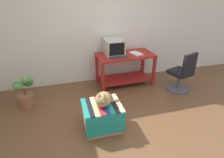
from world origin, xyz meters
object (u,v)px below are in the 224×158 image
at_px(tv_monitor, 114,47).
at_px(office_chair, 182,74).
at_px(ottoman_with_blanket, 102,116).
at_px(book, 136,53).
at_px(cat, 103,99).
at_px(keyboard, 119,57).
at_px(potted_plant, 25,94).
at_px(desk, 125,64).

xyz_separation_m(tv_monitor, office_chair, (1.34, -0.72, -0.52)).
bearing_deg(ottoman_with_blanket, tv_monitor, 67.30).
relative_size(book, cat, 0.68).
bearing_deg(tv_monitor, ottoman_with_blanket, -114.14).
relative_size(keyboard, potted_plant, 0.62).
bearing_deg(keyboard, cat, -119.40).
bearing_deg(desk, ottoman_with_blanket, -123.48).
bearing_deg(keyboard, potted_plant, -176.93).
height_order(cat, office_chair, office_chair).
bearing_deg(potted_plant, book, 7.09).
bearing_deg(cat, office_chair, 44.19).
height_order(desk, keyboard, keyboard).
height_order(keyboard, potted_plant, keyboard).
distance_m(book, office_chair, 1.10).
bearing_deg(potted_plant, cat, -39.19).
bearing_deg(potted_plant, desk, 9.01).
xyz_separation_m(keyboard, potted_plant, (-1.93, -0.19, -0.51)).
relative_size(desk, potted_plant, 2.01).
bearing_deg(keyboard, book, 11.26).
bearing_deg(potted_plant, office_chair, -5.07).
relative_size(book, office_chair, 0.33).
relative_size(tv_monitor, book, 1.66).
bearing_deg(desk, office_chair, -31.04).
bearing_deg(office_chair, keyboard, -37.09).
xyz_separation_m(book, cat, (-1.08, -1.35, -0.20)).
bearing_deg(office_chair, tv_monitor, -45.46).
xyz_separation_m(cat, office_chair, (1.93, 0.77, -0.17)).
xyz_separation_m(ottoman_with_blanket, cat, (0.02, -0.02, 0.33)).
xyz_separation_m(potted_plant, office_chair, (3.23, -0.29, 0.14)).
bearing_deg(cat, book, 73.94).
xyz_separation_m(desk, keyboard, (-0.20, -0.15, 0.25)).
bearing_deg(book, potted_plant, 170.74).
height_order(keyboard, book, keyboard).
height_order(cat, potted_plant, cat).
xyz_separation_m(cat, potted_plant, (-1.29, 1.06, -0.31)).
bearing_deg(ottoman_with_blanket, office_chair, 20.93).
xyz_separation_m(keyboard, office_chair, (1.30, -0.47, -0.37)).
xyz_separation_m(ottoman_with_blanket, potted_plant, (-1.27, 1.03, 0.03)).
relative_size(keyboard, ottoman_with_blanket, 0.66).
height_order(tv_monitor, keyboard, tv_monitor).
bearing_deg(book, cat, -144.91).
bearing_deg(office_chair, ottoman_with_blanket, 3.78).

